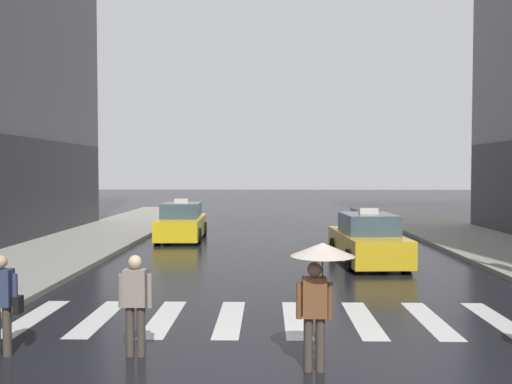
{
  "coord_description": "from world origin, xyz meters",
  "views": [
    {
      "loc": [
        -0.59,
        -7.83,
        3.0
      ],
      "look_at": [
        -0.93,
        8.0,
        2.39
      ],
      "focal_mm": 37.79,
      "sensor_mm": 36.0,
      "label": 1
    }
  ],
  "objects_px": {
    "pedestrian_with_umbrella": "(320,271)",
    "pedestrian_plain_coat": "(135,299)",
    "taxi_second": "(182,223)",
    "pedestrian_with_handbag": "(2,299)",
    "taxi_lead": "(368,241)"
  },
  "relations": [
    {
      "from": "taxi_second",
      "to": "pedestrian_plain_coat",
      "type": "bearing_deg",
      "value": -83.75
    },
    {
      "from": "taxi_lead",
      "to": "pedestrian_plain_coat",
      "type": "height_order",
      "value": "taxi_lead"
    },
    {
      "from": "pedestrian_with_umbrella",
      "to": "pedestrian_with_handbag",
      "type": "bearing_deg",
      "value": 173.77
    },
    {
      "from": "taxi_second",
      "to": "pedestrian_plain_coat",
      "type": "xyz_separation_m",
      "value": [
        1.63,
        -14.89,
        0.21
      ]
    },
    {
      "from": "taxi_second",
      "to": "pedestrian_with_handbag",
      "type": "bearing_deg",
      "value": -92.06
    },
    {
      "from": "pedestrian_with_handbag",
      "to": "taxi_second",
      "type": "bearing_deg",
      "value": 87.94
    },
    {
      "from": "taxi_lead",
      "to": "taxi_second",
      "type": "xyz_separation_m",
      "value": [
        -7.05,
        5.88,
        0.0
      ]
    },
    {
      "from": "pedestrian_with_umbrella",
      "to": "pedestrian_plain_coat",
      "type": "xyz_separation_m",
      "value": [
        -2.92,
        0.59,
        -0.58
      ]
    },
    {
      "from": "taxi_lead",
      "to": "taxi_second",
      "type": "distance_m",
      "value": 9.18
    },
    {
      "from": "taxi_lead",
      "to": "pedestrian_with_handbag",
      "type": "relative_size",
      "value": 2.8
    },
    {
      "from": "taxi_second",
      "to": "pedestrian_with_handbag",
      "type": "height_order",
      "value": "taxi_second"
    },
    {
      "from": "taxi_second",
      "to": "pedestrian_plain_coat",
      "type": "height_order",
      "value": "taxi_second"
    },
    {
      "from": "taxi_second",
      "to": "pedestrian_with_handbag",
      "type": "relative_size",
      "value": 2.78
    },
    {
      "from": "taxi_second",
      "to": "pedestrian_with_umbrella",
      "type": "xyz_separation_m",
      "value": [
        4.55,
        -15.48,
        0.79
      ]
    },
    {
      "from": "taxi_lead",
      "to": "pedestrian_with_umbrella",
      "type": "bearing_deg",
      "value": -104.59
    }
  ]
}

